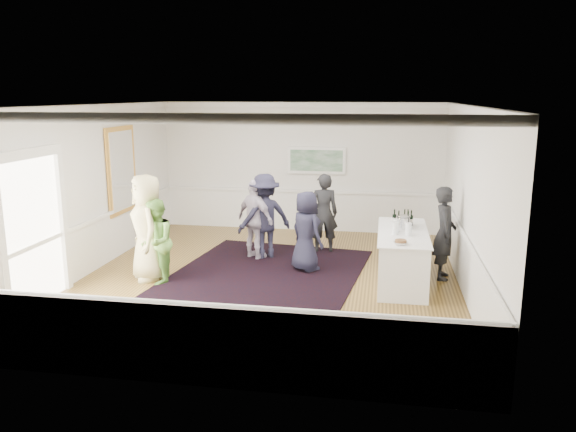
% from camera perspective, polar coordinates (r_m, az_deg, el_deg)
% --- Properties ---
extents(floor, '(8.00, 8.00, 0.00)m').
position_cam_1_polar(floor, '(10.56, -1.96, -6.41)').
color(floor, olive).
rests_on(floor, ground).
extents(ceiling, '(7.00, 8.00, 0.02)m').
position_cam_1_polar(ceiling, '(10.01, -2.10, 11.22)').
color(ceiling, white).
rests_on(ceiling, wall_back).
extents(wall_left, '(0.02, 8.00, 3.20)m').
position_cam_1_polar(wall_left, '(11.40, -19.54, 2.56)').
color(wall_left, white).
rests_on(wall_left, floor).
extents(wall_right, '(0.02, 8.00, 3.20)m').
position_cam_1_polar(wall_right, '(10.06, 17.90, 1.46)').
color(wall_right, white).
rests_on(wall_right, floor).
extents(wall_back, '(7.00, 0.02, 3.20)m').
position_cam_1_polar(wall_back, '(14.06, 1.30, 4.99)').
color(wall_back, white).
rests_on(wall_back, floor).
extents(wall_front, '(7.00, 0.02, 3.20)m').
position_cam_1_polar(wall_front, '(6.40, -9.34, -4.09)').
color(wall_front, white).
rests_on(wall_front, floor).
extents(wainscoting, '(7.00, 8.00, 1.00)m').
position_cam_1_polar(wainscoting, '(10.41, -1.98, -3.81)').
color(wainscoting, white).
rests_on(wainscoting, floor).
extents(mirror, '(0.05, 1.25, 1.85)m').
position_cam_1_polar(mirror, '(12.48, -16.53, 4.48)').
color(mirror, '#ECAB45').
rests_on(mirror, wall_left).
extents(doorway, '(0.10, 1.78, 2.56)m').
position_cam_1_polar(doorway, '(9.82, -24.54, -0.41)').
color(doorway, white).
rests_on(doorway, wall_left).
extents(landscape_painting, '(1.44, 0.06, 0.66)m').
position_cam_1_polar(landscape_painting, '(13.93, 2.91, 5.66)').
color(landscape_painting, white).
rests_on(landscape_painting, wall_back).
extents(area_rug, '(3.95, 4.90, 0.02)m').
position_cam_1_polar(area_rug, '(10.70, -2.44, -6.11)').
color(area_rug, black).
rests_on(area_rug, floor).
extents(serving_table, '(0.89, 2.35, 0.95)m').
position_cam_1_polar(serving_table, '(10.48, 11.50, -4.07)').
color(serving_table, white).
rests_on(serving_table, floor).
extents(bartender, '(0.45, 0.66, 1.74)m').
position_cam_1_polar(bartender, '(10.78, 15.62, -1.67)').
color(bartender, black).
rests_on(bartender, floor).
extents(guest_tan, '(1.06, 1.15, 1.97)m').
position_cam_1_polar(guest_tan, '(10.62, -14.08, -1.15)').
color(guest_tan, '#CCBE7F').
rests_on(guest_tan, floor).
extents(guest_green, '(0.79, 0.90, 1.55)m').
position_cam_1_polar(guest_green, '(10.43, -13.25, -2.55)').
color(guest_green, '#6CA843').
rests_on(guest_green, floor).
extents(guest_lilac, '(1.04, 0.89, 1.68)m').
position_cam_1_polar(guest_lilac, '(11.67, -3.34, -0.35)').
color(guest_lilac, silver).
rests_on(guest_lilac, floor).
extents(guest_dark_a, '(1.33, 1.18, 1.78)m').
position_cam_1_polar(guest_dark_a, '(11.70, -2.38, -0.03)').
color(guest_dark_a, black).
rests_on(guest_dark_a, floor).
extents(guest_dark_b, '(0.70, 0.54, 1.73)m').
position_cam_1_polar(guest_dark_b, '(12.15, 3.62, 0.29)').
color(guest_dark_b, black).
rests_on(guest_dark_b, floor).
extents(guest_navy, '(0.91, 0.88, 1.57)m').
position_cam_1_polar(guest_navy, '(10.86, 1.86, -1.57)').
color(guest_navy, black).
rests_on(guest_navy, floor).
extents(wine_bottles, '(0.39, 0.24, 0.31)m').
position_cam_1_polar(wine_bottles, '(10.83, 11.71, -0.12)').
color(wine_bottles, black).
rests_on(wine_bottles, serving_table).
extents(juice_pitchers, '(0.35, 0.38, 0.24)m').
position_cam_1_polar(juice_pitchers, '(10.16, 11.32, -1.12)').
color(juice_pitchers, '#67A63B').
rests_on(juice_pitchers, serving_table).
extents(ice_bucket, '(0.26, 0.26, 0.25)m').
position_cam_1_polar(ice_bucket, '(10.57, 11.62, -0.64)').
color(ice_bucket, silver).
rests_on(ice_bucket, serving_table).
extents(nut_bowl, '(0.24, 0.24, 0.08)m').
position_cam_1_polar(nut_bowl, '(9.46, 11.38, -2.64)').
color(nut_bowl, white).
rests_on(nut_bowl, serving_table).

